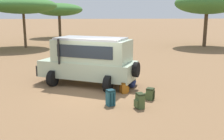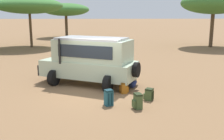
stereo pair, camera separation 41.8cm
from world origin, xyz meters
The scene contains 10 objects.
ground_plane centered at (0.00, 0.00, 0.00)m, with size 320.00×320.00×0.00m, color olive.
safari_vehicle centered at (-0.20, 1.73, 1.29)m, with size 5.36×3.90×2.44m.
backpack_beside_front_wheel centered at (2.36, -0.99, 0.25)m, with size 0.46×0.43×0.51m.
backpack_cluster_center centered at (1.73, -1.97, 0.29)m, with size 0.41×0.42×0.61m.
backpack_near_rear_wheel centered at (1.37, 0.07, 0.25)m, with size 0.44×0.44×0.52m.
backpack_outermost centered at (0.61, -1.57, 0.32)m, with size 0.39×0.43×0.66m.
duffel_bag_low_black_case centered at (1.96, 1.17, 0.17)m, with size 0.47×0.92×0.42m.
acacia_tree_left_mid centered at (-7.09, 17.26, 4.40)m, with size 7.06×6.88×5.27m.
acacia_tree_centre_back centered at (-4.70, 29.17, 4.13)m, with size 7.03×6.36×5.10m.
acacia_tree_right_mid centered at (12.48, 16.48, 4.67)m, with size 6.94×6.40×5.85m.
Camera 2 is at (0.25, -11.58, 3.65)m, focal length 42.00 mm.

